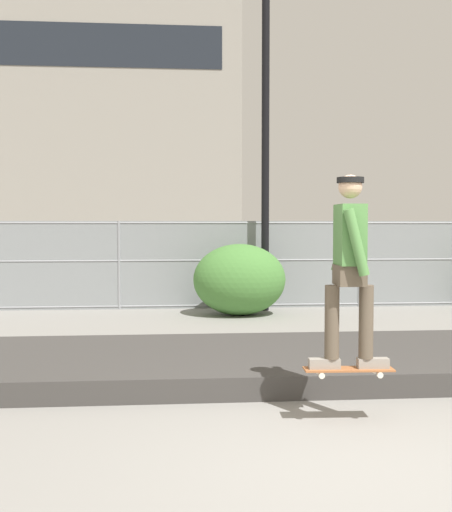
# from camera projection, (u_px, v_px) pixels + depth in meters

# --- Properties ---
(ground_plane) EXTENTS (120.00, 120.00, 0.00)m
(ground_plane) POSITION_uv_depth(u_px,v_px,m) (375.00, 466.00, 4.78)
(ground_plane) COLOR gray
(gravel_berm) EXTENTS (14.39, 2.64, 0.25)m
(gravel_berm) POSITION_uv_depth(u_px,v_px,m) (295.00, 361.00, 7.85)
(gravel_berm) COLOR #3D3A38
(gravel_berm) RESTS_ON ground_plane
(skateboard) EXTENTS (0.81, 0.24, 0.07)m
(skateboard) POSITION_uv_depth(u_px,v_px,m) (349.00, 370.00, 5.79)
(skateboard) COLOR #9E5B33
(skater) EXTENTS (0.72, 0.59, 1.73)m
(skater) POSITION_uv_depth(u_px,v_px,m) (350.00, 259.00, 5.74)
(skater) COLOR gray
(skater) RESTS_ON skateboard
(chain_fence) EXTENTS (25.74, 0.06, 1.85)m
(chain_fence) POSITION_uv_depth(u_px,v_px,m) (241.00, 264.00, 13.71)
(chain_fence) COLOR gray
(chain_fence) RESTS_ON ground_plane
(street_lamp) EXTENTS (0.44, 0.44, 7.75)m
(street_lamp) POSITION_uv_depth(u_px,v_px,m) (266.00, 79.00, 13.15)
(street_lamp) COLOR black
(street_lamp) RESTS_ON ground_plane
(parked_car_near) EXTENTS (4.49, 2.14, 1.66)m
(parked_car_near) POSITION_uv_depth(u_px,v_px,m) (29.00, 260.00, 16.98)
(parked_car_near) COLOR #566B4C
(parked_car_near) RESTS_ON ground_plane
(parked_car_mid) EXTENTS (4.53, 2.21, 1.66)m
(parked_car_mid) POSITION_uv_depth(u_px,v_px,m) (281.00, 259.00, 17.48)
(parked_car_mid) COLOR maroon
(parked_car_mid) RESTS_ON ground_plane
(library_building) EXTENTS (29.85, 12.21, 19.52)m
(library_building) POSITION_uv_depth(u_px,v_px,m) (9.00, 104.00, 42.90)
(library_building) COLOR gray
(library_building) RESTS_ON ground_plane
(shrub_center) EXTENTS (1.81, 1.48, 1.40)m
(shrub_center) POSITION_uv_depth(u_px,v_px,m) (239.00, 280.00, 12.63)
(shrub_center) COLOR #477F38
(shrub_center) RESTS_ON ground_plane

